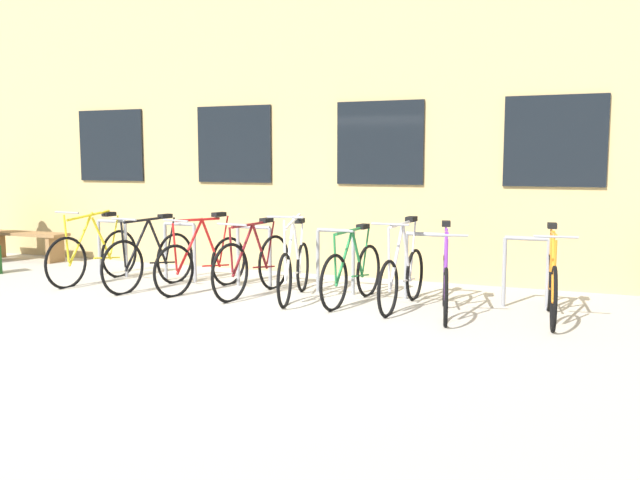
# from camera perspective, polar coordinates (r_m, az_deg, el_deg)

# --- Properties ---
(ground_plane) EXTENTS (42.00, 42.00, 0.00)m
(ground_plane) POSITION_cam_1_polar(r_m,az_deg,el_deg) (7.70, -10.87, -6.44)
(ground_plane) COLOR #B2ADA0
(storefront_building) EXTENTS (28.00, 5.42, 5.44)m
(storefront_building) POSITION_cam_1_polar(r_m,az_deg,el_deg) (12.87, 3.49, 11.09)
(storefront_building) COLOR tan
(storefront_building) RESTS_ON ground
(bike_rack) EXTENTS (6.54, 0.05, 0.86)m
(bike_rack) POSITION_cam_1_polar(r_m,az_deg,el_deg) (9.06, -2.25, -1.06)
(bike_rack) COLOR gray
(bike_rack) RESTS_ON ground
(bicycle_purple) EXTENTS (0.51, 1.62, 1.06)m
(bicycle_purple) POSITION_cam_1_polar(r_m,az_deg,el_deg) (7.76, 10.54, -3.55)
(bicycle_purple) COLOR black
(bicycle_purple) RESTS_ON ground
(bicycle_white) EXTENTS (0.50, 1.67, 1.10)m
(bicycle_white) POSITION_cam_1_polar(r_m,az_deg,el_deg) (8.54, -2.19, -2.43)
(bicycle_white) COLOR black
(bicycle_white) RESTS_ON ground
(bicycle_orange) EXTENTS (0.44, 1.71, 1.05)m
(bicycle_orange) POSITION_cam_1_polar(r_m,az_deg,el_deg) (7.83, 18.96, -3.60)
(bicycle_orange) COLOR black
(bicycle_orange) RESTS_ON ground
(bicycle_yellow) EXTENTS (0.44, 1.73, 1.07)m
(bicycle_yellow) POSITION_cam_1_polar(r_m,az_deg,el_deg) (10.21, -18.56, -1.19)
(bicycle_yellow) COLOR black
(bicycle_yellow) RESTS_ON ground
(bicycle_black) EXTENTS (0.44, 1.70, 1.02)m
(bicycle_black) POSITION_cam_1_polar(r_m,az_deg,el_deg) (9.50, -14.15, -1.61)
(bicycle_black) COLOR black
(bicycle_black) RESTS_ON ground
(bicycle_green) EXTENTS (0.44, 1.64, 0.96)m
(bicycle_green) POSITION_cam_1_polar(r_m,az_deg,el_deg) (8.29, 2.74, -2.76)
(bicycle_green) COLOR black
(bicycle_green) RESTS_ON ground
(bicycle_red) EXTENTS (0.53, 1.69, 1.05)m
(bicycle_red) POSITION_cam_1_polar(r_m,az_deg,el_deg) (9.20, -9.89, -1.83)
(bicycle_red) COLOR black
(bicycle_red) RESTS_ON ground
(bicycle_maroon) EXTENTS (0.44, 1.74, 1.00)m
(bicycle_maroon) POSITION_cam_1_polar(r_m,az_deg,el_deg) (8.81, -5.65, -2.05)
(bicycle_maroon) COLOR black
(bicycle_maroon) RESTS_ON ground
(bicycle_silver) EXTENTS (0.44, 1.67, 1.08)m
(bicycle_silver) POSITION_cam_1_polar(r_m,az_deg,el_deg) (8.08, 6.96, -3.01)
(bicycle_silver) COLOR black
(bicycle_silver) RESTS_ON ground
(wooden_bench) EXTENTS (1.70, 0.40, 0.49)m
(wooden_bench) POSITION_cam_1_polar(r_m,az_deg,el_deg) (12.87, -23.68, 0.03)
(wooden_bench) COLOR olive
(wooden_bench) RESTS_ON ground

